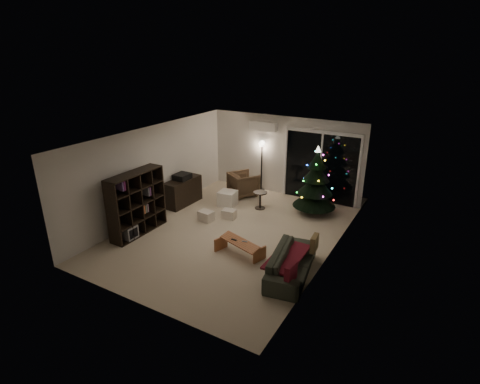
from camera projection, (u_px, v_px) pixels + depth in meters
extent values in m
plane|color=beige|center=(231.00, 233.00, 9.55)|extent=(6.50, 6.50, 0.00)
plane|color=white|center=(230.00, 137.00, 8.65)|extent=(6.50, 6.50, 0.00)
cube|color=silver|center=(284.00, 156.00, 11.72)|extent=(5.00, 0.02, 2.50)
cube|color=silver|center=(133.00, 244.00, 6.48)|extent=(5.00, 0.02, 2.50)
cube|color=silver|center=(153.00, 172.00, 10.27)|extent=(0.02, 6.50, 2.50)
cube|color=silver|center=(331.00, 208.00, 7.93)|extent=(0.02, 6.50, 2.50)
cube|color=black|center=(320.00, 168.00, 11.22)|extent=(2.20, 0.02, 2.10)
cube|color=white|center=(263.00, 126.00, 11.63)|extent=(0.90, 0.22, 0.28)
cube|color=#3F3833|center=(323.00, 197.00, 12.04)|extent=(2.60, 1.00, 0.10)
cube|color=white|center=(328.00, 177.00, 12.16)|extent=(2.20, 0.06, 1.00)
cube|color=black|center=(183.00, 192.00, 11.22)|extent=(0.51, 1.27, 0.79)
cube|color=black|center=(182.00, 176.00, 11.05)|extent=(0.40, 0.47, 0.17)
imported|color=#4A392A|center=(244.00, 184.00, 11.89)|extent=(1.12, 1.12, 0.75)
cube|color=white|center=(228.00, 198.00, 11.18)|extent=(0.54, 0.54, 0.44)
cube|color=#F4E0CB|center=(206.00, 216.00, 10.21)|extent=(0.42, 0.34, 0.28)
cube|color=#F4E0CB|center=(229.00, 214.00, 10.35)|extent=(0.40, 0.32, 0.25)
cylinder|color=black|center=(260.00, 200.00, 10.94)|extent=(0.53, 0.53, 0.51)
cylinder|color=black|center=(262.00, 167.00, 12.23)|extent=(0.25, 0.25, 1.59)
imported|color=#394231|center=(291.00, 263.00, 7.73)|extent=(1.03, 1.95, 0.54)
cube|color=maroon|center=(287.00, 257.00, 7.73)|extent=(0.58, 1.34, 0.04)
cube|color=olive|center=(314.00, 243.00, 8.06)|extent=(0.14, 0.36, 0.36)
cube|color=maroon|center=(291.00, 273.00, 7.01)|extent=(0.13, 0.36, 0.36)
cube|color=black|center=(234.00, 240.00, 8.50)|extent=(0.13, 0.04, 0.02)
cube|color=slate|center=(245.00, 241.00, 8.43)|extent=(0.13, 0.08, 0.02)
cone|color=black|center=(316.00, 180.00, 10.40)|extent=(1.29, 1.29, 1.96)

